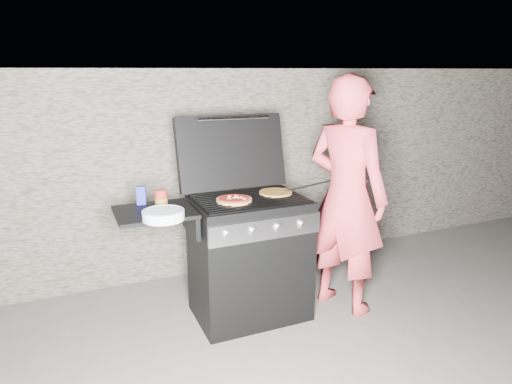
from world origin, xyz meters
name	(u,v)px	position (x,y,z in m)	size (l,w,h in m)	color
ground	(250,313)	(0.00, 0.00, 0.00)	(50.00, 50.00, 0.00)	#595550
stone_wall	(205,171)	(0.00, 1.05, 0.90)	(8.00, 0.35, 1.80)	slate
gas_grill	(217,263)	(-0.25, 0.00, 0.46)	(1.34, 0.79, 0.91)	black
pizza_topped	(234,199)	(-0.13, -0.03, 0.92)	(0.25, 0.25, 0.03)	tan
pizza_plain	(276,192)	(0.23, 0.04, 0.92)	(0.24, 0.24, 0.01)	gold
sauce_jar	(161,199)	(-0.62, 0.03, 0.96)	(0.08, 0.08, 0.12)	#A82019
blue_carton	(141,195)	(-0.72, 0.17, 0.97)	(0.06, 0.03, 0.13)	navy
plate_stack	(163,215)	(-0.66, -0.21, 0.93)	(0.26, 0.26, 0.06)	white
person	(346,197)	(0.71, -0.15, 0.88)	(0.64, 0.42, 1.76)	#DA3D45
tongs	(312,184)	(0.51, 0.00, 0.96)	(0.01, 0.01, 0.50)	black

